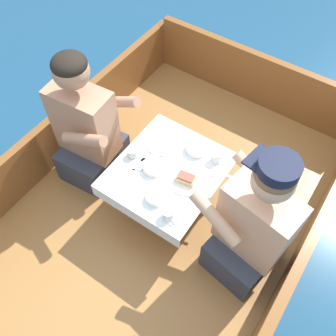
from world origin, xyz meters
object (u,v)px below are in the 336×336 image
object	(u,v)px
person_port	(87,130)
tin_can	(133,153)
person_starboard	(253,228)
sandwich	(186,178)
coffee_cup_starboard	(216,157)
coffee_cup_port	(168,214)

from	to	relation	value
person_port	tin_can	xyz separation A→B (m)	(0.37, 0.01, 0.01)
tin_can	person_port	bearing A→B (deg)	-177.90
person_starboard	tin_can	world-z (taller)	person_starboard
person_starboard	tin_can	xyz separation A→B (m)	(-0.88, 0.04, 0.01)
person_starboard	sandwich	bearing A→B (deg)	2.14
coffee_cup_starboard	person_port	bearing A→B (deg)	-161.32
coffee_cup_starboard	tin_can	bearing A→B (deg)	-149.83
tin_can	coffee_cup_port	bearing A→B (deg)	-28.55
coffee_cup_port	coffee_cup_starboard	distance (m)	0.51
sandwich	person_starboard	bearing A→B (deg)	-7.66
coffee_cup_port	tin_can	xyz separation A→B (m)	(-0.44, 0.24, -0.01)
person_starboard	sandwich	distance (m)	0.49
coffee_cup_starboard	person_starboard	bearing A→B (deg)	-36.73
person_port	person_starboard	distance (m)	1.25
person_starboard	coffee_cup_starboard	world-z (taller)	person_starboard
sandwich	tin_can	bearing A→B (deg)	-176.41
sandwich	coffee_cup_starboard	xyz separation A→B (m)	(0.07, 0.24, 0.00)
coffee_cup_starboard	sandwich	bearing A→B (deg)	-106.35
person_port	person_starboard	size ratio (longest dim) A/B	0.99
person_starboard	person_port	bearing A→B (deg)	8.55
person_starboard	tin_can	bearing A→B (deg)	7.13
coffee_cup_starboard	coffee_cup_port	bearing A→B (deg)	-92.74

